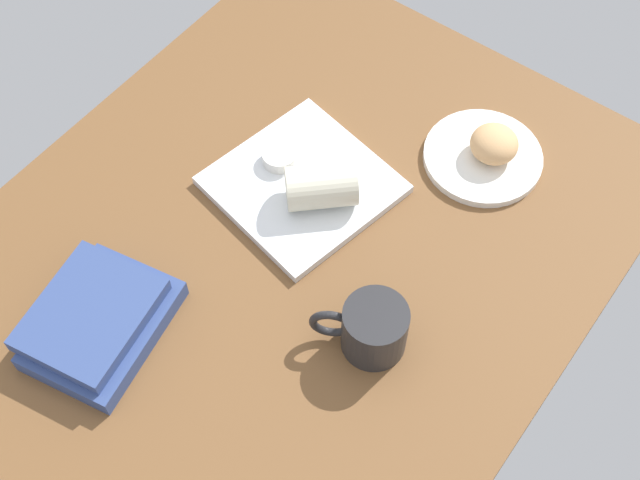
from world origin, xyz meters
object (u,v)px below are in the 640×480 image
at_px(sauce_cup, 279,156).
at_px(breakfast_wrap, 321,186).
at_px(round_plate, 483,157).
at_px(scone_pastry, 494,144).
at_px(book_stack, 98,321).
at_px(coffee_mug, 372,328).
at_px(square_plate, 303,185).

relative_size(sauce_cup, breakfast_wrap, 0.52).
height_order(round_plate, scone_pastry, scone_pastry).
distance_m(breakfast_wrap, book_stack, 0.40).
xyz_separation_m(sauce_cup, book_stack, (-0.40, 0.02, -0.00)).
relative_size(scone_pastry, coffee_mug, 0.60).
bearing_deg(square_plate, book_stack, 168.32).
bearing_deg(book_stack, round_plate, -25.02).
bearing_deg(coffee_mug, sauce_cup, 60.50).
height_order(square_plate, coffee_mug, coffee_mug).
bearing_deg(sauce_cup, round_plate, -50.60).
xyz_separation_m(breakfast_wrap, coffee_mug, (-0.15, -0.21, -0.01)).
relative_size(scone_pastry, sauce_cup, 1.39).
relative_size(round_plate, square_plate, 0.78).
height_order(book_stack, coffee_mug, coffee_mug).
bearing_deg(sauce_cup, scone_pastry, -50.57).
bearing_deg(sauce_cup, breakfast_wrap, -101.57).
relative_size(round_plate, sauce_cup, 3.46).
xyz_separation_m(round_plate, square_plate, (-0.23, 0.21, 0.00)).
relative_size(square_plate, breakfast_wrap, 2.32).
relative_size(sauce_cup, coffee_mug, 0.43).
bearing_deg(scone_pastry, coffee_mug, -175.11).
bearing_deg(book_stack, scone_pastry, -25.50).
bearing_deg(scone_pastry, square_plate, 137.47).
bearing_deg(square_plate, coffee_mug, -122.91).
bearing_deg(sauce_cup, coffee_mug, -119.50).
height_order(sauce_cup, book_stack, book_stack).
bearing_deg(book_stack, sauce_cup, -3.32).
height_order(round_plate, breakfast_wrap, breakfast_wrap).
relative_size(round_plate, book_stack, 0.82).
bearing_deg(book_stack, breakfast_wrap, -18.38).
distance_m(sauce_cup, book_stack, 0.40).
distance_m(sauce_cup, breakfast_wrap, 0.11).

